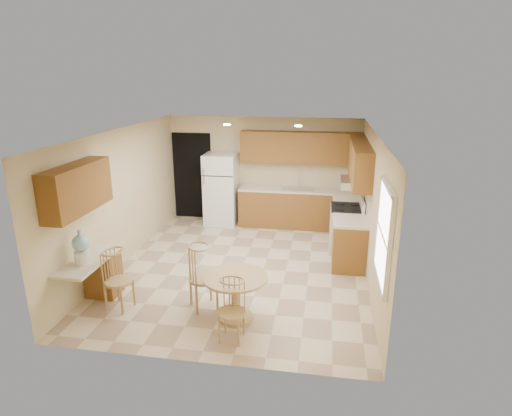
% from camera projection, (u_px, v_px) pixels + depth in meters
% --- Properties ---
extents(floor, '(5.50, 5.50, 0.00)m').
position_uv_depth(floor, '(241.00, 268.00, 7.92)').
color(floor, beige).
rests_on(floor, ground).
extents(ceiling, '(4.50, 5.50, 0.02)m').
position_uv_depth(ceiling, '(240.00, 132.00, 7.17)').
color(ceiling, white).
rests_on(ceiling, wall_back).
extents(wall_back, '(4.50, 0.02, 2.50)m').
position_uv_depth(wall_back, '(263.00, 170.00, 10.13)').
color(wall_back, beige).
rests_on(wall_back, floor).
extents(wall_front, '(4.50, 0.02, 2.50)m').
position_uv_depth(wall_front, '(194.00, 271.00, 4.95)').
color(wall_front, beige).
rests_on(wall_front, floor).
extents(wall_left, '(0.02, 5.50, 2.50)m').
position_uv_depth(wall_left, '(121.00, 198.00, 7.89)').
color(wall_left, beige).
rests_on(wall_left, floor).
extents(wall_right, '(0.02, 5.50, 2.50)m').
position_uv_depth(wall_right, '(371.00, 210.00, 7.19)').
color(wall_right, beige).
rests_on(wall_right, floor).
extents(doorway, '(0.90, 0.02, 2.10)m').
position_uv_depth(doorway, '(193.00, 176.00, 10.45)').
color(doorway, black).
rests_on(doorway, floor).
extents(base_cab_back, '(2.75, 0.60, 0.87)m').
position_uv_depth(base_cab_back, '(298.00, 209.00, 9.96)').
color(base_cab_back, brown).
rests_on(base_cab_back, floor).
extents(counter_back, '(2.75, 0.63, 0.04)m').
position_uv_depth(counter_back, '(299.00, 190.00, 9.82)').
color(counter_back, beige).
rests_on(counter_back, base_cab_back).
extents(base_cab_right_a, '(0.60, 0.59, 0.87)m').
position_uv_depth(base_cab_right_a, '(346.00, 219.00, 9.23)').
color(base_cab_right_a, brown).
rests_on(base_cab_right_a, floor).
extents(counter_right_a, '(0.63, 0.59, 0.04)m').
position_uv_depth(counter_right_a, '(348.00, 199.00, 9.09)').
color(counter_right_a, beige).
rests_on(counter_right_a, base_cab_right_a).
extents(base_cab_right_b, '(0.60, 0.80, 0.87)m').
position_uv_depth(base_cab_right_b, '(349.00, 245.00, 7.86)').
color(base_cab_right_b, brown).
rests_on(base_cab_right_b, floor).
extents(counter_right_b, '(0.63, 0.80, 0.04)m').
position_uv_depth(counter_right_b, '(351.00, 221.00, 7.72)').
color(counter_right_b, beige).
rests_on(counter_right_b, base_cab_right_b).
extents(upper_cab_back, '(2.75, 0.33, 0.70)m').
position_uv_depth(upper_cab_back, '(301.00, 147.00, 9.66)').
color(upper_cab_back, brown).
rests_on(upper_cab_back, wall_back).
extents(upper_cab_right, '(0.33, 2.42, 0.70)m').
position_uv_depth(upper_cab_right, '(359.00, 161.00, 8.18)').
color(upper_cab_right, brown).
rests_on(upper_cab_right, wall_right).
extents(upper_cab_left, '(0.33, 1.40, 0.70)m').
position_uv_depth(upper_cab_left, '(77.00, 188.00, 6.18)').
color(upper_cab_left, brown).
rests_on(upper_cab_left, wall_left).
extents(sink, '(0.78, 0.44, 0.01)m').
position_uv_depth(sink, '(298.00, 189.00, 9.82)').
color(sink, silver).
rests_on(sink, counter_back).
extents(range_hood, '(0.50, 0.76, 0.14)m').
position_uv_depth(range_hood, '(353.00, 183.00, 8.29)').
color(range_hood, silver).
rests_on(range_hood, upper_cab_right).
extents(desk_pedestal, '(0.48, 0.42, 0.72)m').
position_uv_depth(desk_pedestal, '(103.00, 274.00, 6.88)').
color(desk_pedestal, brown).
rests_on(desk_pedestal, floor).
extents(desk_top, '(0.50, 1.20, 0.04)m').
position_uv_depth(desk_top, '(88.00, 261.00, 6.40)').
color(desk_top, beige).
rests_on(desk_top, desk_pedestal).
extents(window, '(0.06, 1.12, 1.30)m').
position_uv_depth(window, '(385.00, 235.00, 5.38)').
color(window, white).
rests_on(window, wall_right).
extents(can_light_a, '(0.14, 0.14, 0.02)m').
position_uv_depth(can_light_a, '(227.00, 125.00, 8.38)').
color(can_light_a, white).
rests_on(can_light_a, ceiling).
extents(can_light_b, '(0.14, 0.14, 0.02)m').
position_uv_depth(can_light_b, '(298.00, 126.00, 8.16)').
color(can_light_b, white).
rests_on(can_light_b, ceiling).
extents(refrigerator, '(0.74, 0.72, 1.68)m').
position_uv_depth(refrigerator, '(221.00, 189.00, 10.07)').
color(refrigerator, white).
rests_on(refrigerator, floor).
extents(stove, '(0.65, 0.76, 1.09)m').
position_uv_depth(stove, '(346.00, 228.00, 8.59)').
color(stove, white).
rests_on(stove, floor).
extents(dining_table, '(0.93, 0.93, 0.69)m').
position_uv_depth(dining_table, '(236.00, 291.00, 6.13)').
color(dining_table, tan).
rests_on(dining_table, floor).
extents(chair_table_a, '(0.45, 0.57, 1.02)m').
position_uv_depth(chair_table_a, '(201.00, 273.00, 6.31)').
color(chair_table_a, tan).
rests_on(chair_table_a, floor).
extents(chair_table_b, '(0.38, 0.38, 0.85)m').
position_uv_depth(chair_table_b, '(230.00, 308.00, 5.56)').
color(chair_table_b, tan).
rests_on(chair_table_b, floor).
extents(chair_desk, '(0.41, 0.53, 0.92)m').
position_uv_depth(chair_desk, '(115.00, 277.00, 6.33)').
color(chair_desk, tan).
rests_on(chair_desk, floor).
extents(water_crock, '(0.25, 0.25, 0.52)m').
position_uv_depth(water_crock, '(81.00, 249.00, 6.22)').
color(water_crock, white).
rests_on(water_crock, desk_top).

